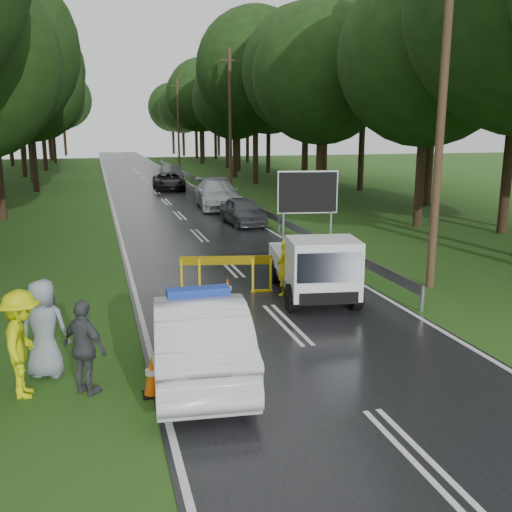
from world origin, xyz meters
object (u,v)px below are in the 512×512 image
object	(u,v)px
work_truck	(314,265)
barrier	(226,265)
queue_car_first	(243,211)
civilian	(303,266)
officer	(284,268)
queue_car_third	(169,181)
police_sedan	(199,335)
queue_car_fourth	(171,174)
queue_car_second	(217,194)

from	to	relation	value
work_truck	barrier	world-z (taller)	work_truck
barrier	queue_car_first	xyz separation A→B (m)	(3.40, 11.36, -0.16)
work_truck	civilian	world-z (taller)	work_truck
officer	queue_car_third	distance (m)	28.69
police_sedan	officer	distance (m)	5.64
officer	barrier	bearing A→B (deg)	-66.82
queue_car_third	queue_car_fourth	world-z (taller)	queue_car_fourth
queue_car_first	queue_car_fourth	xyz separation A→B (m)	(-0.52, 22.68, 0.06)
work_truck	queue_car_first	world-z (taller)	work_truck
work_truck	barrier	xyz separation A→B (m)	(-2.28, 1.06, -0.10)
work_truck	civilian	bearing A→B (deg)	146.20
police_sedan	barrier	distance (m)	5.53
officer	queue_car_second	bearing A→B (deg)	-140.11
work_truck	barrier	distance (m)	2.52
police_sedan	civilian	xyz separation A→B (m)	(3.75, 4.42, 0.07)
police_sedan	queue_car_first	size ratio (longest dim) A/B	1.26
work_truck	officer	xyz separation A→B (m)	(-0.74, 0.42, -0.13)
queue_car_second	queue_car_fourth	bearing A→B (deg)	95.49
barrier	officer	distance (m)	1.66
work_truck	queue_car_fourth	distance (m)	35.12
officer	civilian	bearing A→B (deg)	114.34
barrier	queue_car_second	size ratio (longest dim) A/B	0.46
queue_car_third	police_sedan	bearing A→B (deg)	-94.96
work_truck	officer	distance (m)	0.86
officer	queue_car_second	size ratio (longest dim) A/B	0.28
barrier	queue_car_fourth	distance (m)	34.17
queue_car_second	queue_car_first	bearing A→B (deg)	-86.29
barrier	queue_car_second	xyz separation A→B (m)	(3.40, 17.36, -0.00)
civilian	queue_car_fourth	distance (m)	34.89
police_sedan	barrier	world-z (taller)	police_sedan
queue_car_third	queue_car_fourth	size ratio (longest dim) A/B	1.06
officer	queue_car_fourth	distance (m)	34.71
police_sedan	queue_car_fourth	size ratio (longest dim) A/B	1.11
civilian	queue_car_first	bearing A→B (deg)	49.25
police_sedan	queue_car_fourth	bearing A→B (deg)	-91.05
civilian	queue_car_fourth	bearing A→B (deg)	54.27
queue_car_fourth	queue_car_second	bearing A→B (deg)	-88.46
barrier	queue_car_third	world-z (taller)	queue_car_third
work_truck	queue_car_fourth	world-z (taller)	work_truck
barrier	civilian	distance (m)	2.19
work_truck	queue_car_fourth	size ratio (longest dim) A/B	1.02
civilian	queue_car_second	world-z (taller)	civilian
officer	civilian	size ratio (longest dim) A/B	0.92
queue_car_third	work_truck	bearing A→B (deg)	-88.01
queue_car_second	queue_car_third	bearing A→B (deg)	101.73
police_sedan	barrier	size ratio (longest dim) A/B	1.89
work_truck	queue_car_second	xyz separation A→B (m)	(1.12, 18.43, -0.10)
police_sedan	work_truck	world-z (taller)	work_truck
police_sedan	queue_car_fourth	world-z (taller)	police_sedan
queue_car_second	queue_car_third	xyz separation A→B (m)	(-1.50, 10.68, -0.17)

